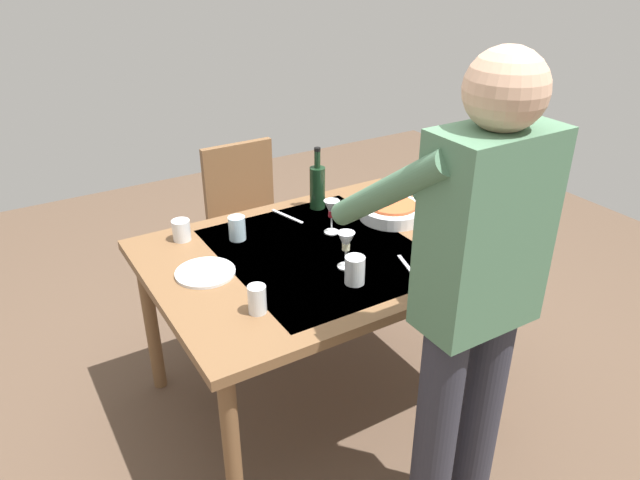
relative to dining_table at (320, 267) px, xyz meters
name	(u,v)px	position (x,y,z in m)	size (l,w,h in m)	color
ground_plane	(320,394)	(0.00, 0.00, -0.69)	(6.00, 6.00, 0.00)	brown
dining_table	(320,267)	(0.00, 0.00, 0.00)	(1.38, 1.04, 0.76)	brown
chair_near	(248,217)	(-0.09, -0.90, -0.16)	(0.40, 0.40, 0.91)	#523019
person_server	(472,294)	(-0.06, 0.78, 0.28)	(0.42, 0.61, 1.69)	#2D2D38
wine_bottle	(317,186)	(-0.21, -0.37, 0.19)	(0.07, 0.07, 0.30)	black
wine_glass_left	(332,211)	(-0.13, -0.12, 0.18)	(0.07, 0.07, 0.15)	white
wine_glass_right	(346,243)	(-0.02, 0.16, 0.18)	(0.07, 0.07, 0.15)	white
water_cup_near_left	(181,230)	(0.45, -0.39, 0.12)	(0.08, 0.08, 0.09)	silver
water_cup_near_right	(257,299)	(0.41, 0.27, 0.13)	(0.06, 0.06, 0.10)	silver
water_cup_far_left	(237,228)	(0.24, -0.27, 0.13)	(0.07, 0.07, 0.10)	silver
water_cup_far_right	(355,270)	(0.02, 0.28, 0.13)	(0.08, 0.08, 0.11)	silver
serving_bowl_pasta	(392,211)	(-0.45, -0.10, 0.11)	(0.30, 0.30, 0.07)	silver
dinner_plate_near	(461,248)	(-0.50, 0.29, 0.08)	(0.23, 0.23, 0.01)	silver
dinner_plate_far	(205,273)	(0.47, -0.07, 0.08)	(0.23, 0.23, 0.01)	silver
table_knife	(287,216)	(-0.04, -0.36, 0.08)	(0.01, 0.20, 0.01)	silver
table_fork	(407,266)	(-0.22, 0.29, 0.08)	(0.01, 0.18, 0.01)	silver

